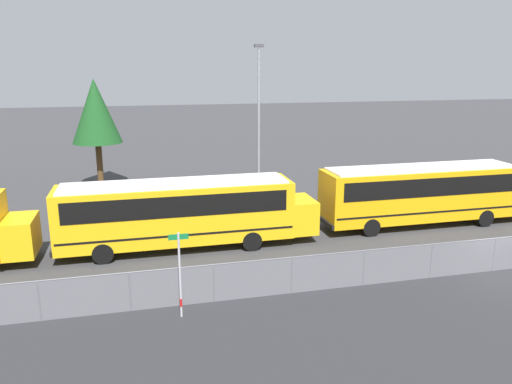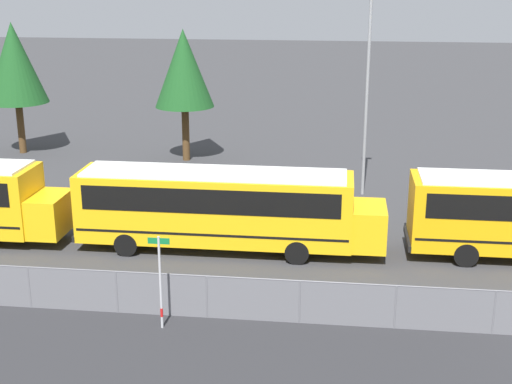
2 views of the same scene
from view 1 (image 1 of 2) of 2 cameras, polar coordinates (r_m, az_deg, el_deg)
The scene contains 7 objects.
ground_plane at distance 24.46m, azimuth 25.36°, elevation -8.14°, with size 200.00×200.00×0.00m, color #38383A.
fence at distance 24.18m, azimuth 25.56°, elevation -6.42°, with size 104.82×0.07×1.54m.
school_bus_2 at distance 24.43m, azimuth -8.42°, elevation -1.99°, with size 12.66×2.55×3.35m.
school_bus_3 at distance 29.36m, azimuth 18.74°, elevation 0.16°, with size 12.66×2.55×3.35m.
street_sign at distance 17.91m, azimuth -8.70°, elevation -9.16°, with size 0.70×0.09×3.17m.
light_pole at distance 33.04m, azimuth 0.32°, elevation 8.48°, with size 0.60×0.24×10.07m.
tree_1 at distance 37.88m, azimuth -17.86°, elevation 8.75°, with size 3.52×3.52×7.90m.
Camera 1 is at (-14.94, -17.28, 8.73)m, focal length 35.00 mm.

